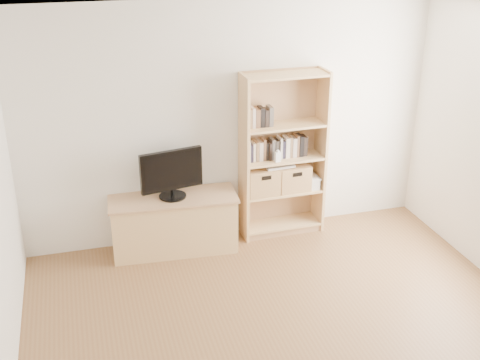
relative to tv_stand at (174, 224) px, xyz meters
name	(u,v)px	position (x,y,z in m)	size (l,w,h in m)	color
back_wall	(230,123)	(0.69, 0.24, 1.00)	(4.50, 0.02, 2.60)	silver
ceiling	(333,45)	(0.69, -2.26, 2.30)	(4.50, 5.00, 0.01)	white
tv_stand	(174,224)	(0.00, 0.00, 0.00)	(1.30, 0.49, 0.60)	tan
bookshelf	(283,156)	(1.25, 0.08, 0.63)	(0.93, 0.33, 1.85)	tan
television	(172,174)	(0.00, 0.00, 0.59)	(0.67, 0.05, 0.52)	black
books_row_mid	(283,148)	(1.25, 0.10, 0.71)	(0.76, 0.15, 0.20)	#BEB2AB
books_row_upper	(265,116)	(1.04, 0.10, 1.10)	(0.42, 0.15, 0.22)	#BEB2AB
baby_monitor	(278,157)	(1.15, -0.03, 0.66)	(0.06, 0.04, 0.11)	white
basket_left	(261,180)	(1.00, 0.07, 0.37)	(0.37, 0.30, 0.30)	#A6814B
basket_right	(292,177)	(1.36, 0.08, 0.36)	(0.36, 0.29, 0.29)	#A6814B
laptop	(278,165)	(1.19, 0.07, 0.53)	(0.32, 0.22, 0.03)	silver
magazine_stack	(309,182)	(1.57, 0.08, 0.28)	(0.18, 0.26, 0.12)	#BCB6AE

